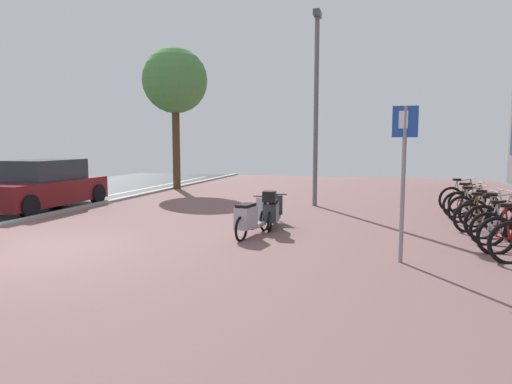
{
  "coord_description": "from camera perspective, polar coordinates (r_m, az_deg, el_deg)",
  "views": [
    {
      "loc": [
        6.23,
        -6.62,
        1.97
      ],
      "look_at": [
        3.79,
        2.22,
        0.97
      ],
      "focal_mm": 31.81,
      "sensor_mm": 36.0,
      "label": 1
    }
  ],
  "objects": [
    {
      "name": "street_tree",
      "position": [
        19.86,
        -10.15,
        13.51
      ],
      "size": [
        2.73,
        2.73,
        5.94
      ],
      "color": "brown",
      "rests_on": "ground"
    },
    {
      "name": "ground",
      "position": [
        8.42,
        -20.13,
        -7.88
      ],
      "size": [
        21.0,
        40.0,
        0.13
      ],
      "color": "#212628"
    },
    {
      "name": "parked_car_near",
      "position": [
        14.93,
        -25.09,
        0.68
      ],
      "size": [
        1.8,
        4.03,
        1.47
      ],
      "color": "maroon",
      "rests_on": "ground"
    },
    {
      "name": "bicycle_rack_04",
      "position": [
        11.16,
        26.72,
        -2.87
      ],
      "size": [
        1.32,
        0.48,
        0.96
      ],
      "color": "black",
      "rests_on": "ground"
    },
    {
      "name": "scooter_near",
      "position": [
        10.47,
        2.01,
        -2.31
      ],
      "size": [
        0.55,
        1.78,
        0.94
      ],
      "color": "black",
      "rests_on": "ground"
    },
    {
      "name": "scooter_mid",
      "position": [
        9.54,
        -0.67,
        -3.3
      ],
      "size": [
        0.6,
        1.73,
        0.81
      ],
      "color": "black",
      "rests_on": "ground"
    },
    {
      "name": "bicycle_rack_05",
      "position": [
        11.86,
        27.2,
        -2.41
      ],
      "size": [
        1.34,
        0.48,
        0.95
      ],
      "color": "black",
      "rests_on": "ground"
    },
    {
      "name": "bicycle_rack_08",
      "position": [
        13.81,
        25.57,
        -1.2
      ],
      "size": [
        1.31,
        0.48,
        0.95
      ],
      "color": "black",
      "rests_on": "ground"
    },
    {
      "name": "parking_sign",
      "position": [
        7.73,
        18.06,
        2.99
      ],
      "size": [
        0.4,
        0.07,
        2.56
      ],
      "color": "gray",
      "rests_on": "ground"
    },
    {
      "name": "lamp_post",
      "position": [
        14.32,
        7.57,
        11.42
      ],
      "size": [
        0.2,
        0.52,
        5.92
      ],
      "color": "slate",
      "rests_on": "ground"
    },
    {
      "name": "bicycle_rack_07",
      "position": [
        13.13,
        25.37,
        -1.47
      ],
      "size": [
        1.41,
        0.48,
        1.01
      ],
      "color": "black",
      "rests_on": "ground"
    },
    {
      "name": "bicycle_rack_09",
      "position": [
        14.44,
        24.53,
        -0.77
      ],
      "size": [
        1.39,
        0.58,
        1.02
      ],
      "color": "black",
      "rests_on": "ground"
    },
    {
      "name": "bicycle_rack_06",
      "position": [
        12.47,
        25.61,
        -1.91
      ],
      "size": [
        1.27,
        0.57,
        0.97
      ],
      "color": "black",
      "rests_on": "ground"
    },
    {
      "name": "bicycle_rack_02",
      "position": [
        9.9,
        28.88,
        -4.09
      ],
      "size": [
        1.32,
        0.48,
        0.94
      ],
      "color": "black",
      "rests_on": "ground"
    },
    {
      "name": "bicycle_rack_03",
      "position": [
        10.55,
        28.23,
        -3.32
      ],
      "size": [
        1.41,
        0.48,
        1.03
      ],
      "color": "black",
      "rests_on": "ground"
    }
  ]
}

